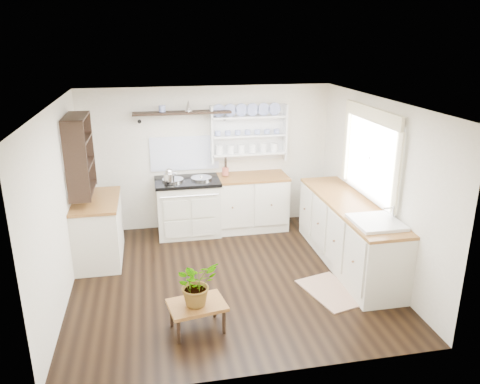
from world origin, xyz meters
name	(u,v)px	position (x,y,z in m)	size (l,w,h in m)	color
floor	(228,277)	(0.00, 0.00, 0.00)	(4.00, 3.80, 0.01)	black
wall_back	(208,158)	(0.00, 1.90, 1.15)	(4.00, 0.02, 2.30)	beige
wall_right	(376,186)	(2.00, 0.00, 1.15)	(0.02, 3.80, 2.30)	beige
wall_left	(59,206)	(-2.00, 0.00, 1.15)	(0.02, 3.80, 2.30)	beige
ceiling	(227,103)	(0.00, 0.00, 2.30)	(4.00, 3.80, 0.01)	white
window	(370,153)	(1.95, 0.15, 1.56)	(0.08, 1.55, 1.22)	white
aga_cooker	(188,206)	(-0.38, 1.57, 0.46)	(1.01, 0.70, 0.93)	beige
back_cabinets	(248,202)	(0.60, 1.60, 0.46)	(1.27, 0.63, 0.90)	beige
right_cabinets	(348,233)	(1.70, 0.10, 0.46)	(0.62, 2.43, 0.90)	beige
belfast_sink	(376,231)	(1.70, -0.65, 0.80)	(0.55, 0.60, 0.45)	white
left_cabinets	(98,229)	(-1.70, 0.90, 0.46)	(0.62, 1.13, 0.90)	beige
plate_rack	(248,132)	(0.65, 1.86, 1.56)	(1.20, 0.22, 0.90)	white
high_shelf	(182,113)	(-0.40, 1.78, 1.91)	(1.50, 0.29, 0.16)	black
left_shelving	(80,154)	(-1.84, 0.90, 1.55)	(0.28, 0.80, 1.05)	black
kettle	(169,175)	(-0.66, 1.45, 1.03)	(0.16, 0.16, 0.20)	silver
utensil_crock	(225,171)	(0.25, 1.68, 0.97)	(0.11, 0.11, 0.12)	#AE5240
center_table	(197,307)	(-0.52, -1.07, 0.28)	(0.66, 0.52, 0.32)	brown
potted_plant	(196,283)	(-0.52, -1.07, 0.57)	(0.44, 0.38, 0.49)	#3F7233
floor_rug	(332,291)	(1.20, -0.62, 0.01)	(0.55, 0.85, 0.02)	#9D765B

